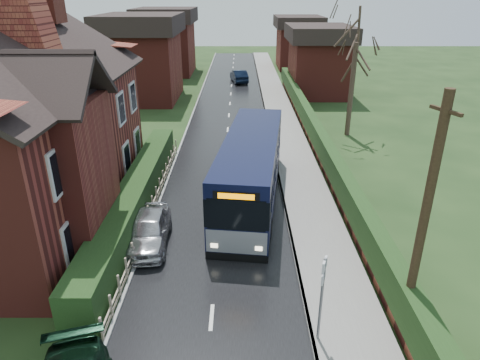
{
  "coord_description": "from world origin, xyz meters",
  "views": [
    {
      "loc": [
        0.9,
        -12.64,
        9.55
      ],
      "look_at": [
        0.91,
        4.75,
        1.8
      ],
      "focal_mm": 32.0,
      "sensor_mm": 36.0,
      "label": 1
    }
  ],
  "objects_px": {
    "bus_stop_sign": "(322,288)",
    "telegraph_pole": "(423,226)",
    "brick_house": "(11,124)",
    "car_silver": "(149,229)",
    "bus": "(251,170)"
  },
  "relations": [
    {
      "from": "bus_stop_sign",
      "to": "telegraph_pole",
      "type": "relative_size",
      "value": 0.39
    },
    {
      "from": "brick_house",
      "to": "car_silver",
      "type": "relative_size",
      "value": 3.72
    },
    {
      "from": "car_silver",
      "to": "telegraph_pole",
      "type": "xyz_separation_m",
      "value": [
        8.6,
        -5.07,
        3.1
      ]
    },
    {
      "from": "brick_house",
      "to": "bus_stop_sign",
      "type": "distance_m",
      "value": 14.45
    },
    {
      "from": "bus_stop_sign",
      "to": "bus",
      "type": "bearing_deg",
      "value": 122.35
    },
    {
      "from": "car_silver",
      "to": "bus_stop_sign",
      "type": "xyz_separation_m",
      "value": [
        6.0,
        -5.37,
        1.27
      ]
    },
    {
      "from": "telegraph_pole",
      "to": "brick_house",
      "type": "bearing_deg",
      "value": 130.65
    },
    {
      "from": "car_silver",
      "to": "telegraph_pole",
      "type": "distance_m",
      "value": 10.46
    },
    {
      "from": "brick_house",
      "to": "bus",
      "type": "relative_size",
      "value": 1.34
    },
    {
      "from": "bus",
      "to": "telegraph_pole",
      "type": "bearing_deg",
      "value": -56.95
    },
    {
      "from": "bus",
      "to": "telegraph_pole",
      "type": "height_order",
      "value": "telegraph_pole"
    },
    {
      "from": "bus",
      "to": "telegraph_pole",
      "type": "distance_m",
      "value": 10.25
    },
    {
      "from": "bus",
      "to": "telegraph_pole",
      "type": "relative_size",
      "value": 1.46
    },
    {
      "from": "brick_house",
      "to": "bus_stop_sign",
      "type": "relative_size",
      "value": 4.96
    },
    {
      "from": "car_silver",
      "to": "bus_stop_sign",
      "type": "distance_m",
      "value": 8.15
    }
  ]
}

